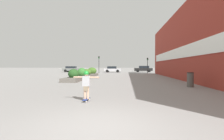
% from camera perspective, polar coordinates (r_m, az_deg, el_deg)
% --- Properties ---
extents(ground_plane, '(300.00, 300.00, 0.00)m').
position_cam_1_polar(ground_plane, '(4.72, -4.04, -17.90)').
color(ground_plane, gray).
extents(building_wall_right, '(0.67, 35.11, 8.05)m').
position_cam_1_polar(building_wall_right, '(20.34, 22.66, 8.15)').
color(building_wall_right, maroon).
rests_on(building_wall_right, ground_plane).
extents(planter_box, '(1.53, 13.01, 1.33)m').
position_cam_1_polar(planter_box, '(22.97, -8.87, -1.49)').
color(planter_box, '#605B54').
rests_on(planter_box, ground_plane).
extents(skateboard, '(0.23, 0.74, 0.10)m').
position_cam_1_polar(skateboard, '(7.91, -8.38, -9.51)').
color(skateboard, navy).
rests_on(skateboard, ground_plane).
extents(skateboarder, '(1.16, 0.21, 1.24)m').
position_cam_1_polar(skateboarder, '(7.80, -8.40, -3.88)').
color(skateboarder, tan).
rests_on(skateboarder, skateboard).
extents(trash_bin, '(0.49, 0.49, 1.08)m').
position_cam_1_polar(trash_bin, '(14.13, 24.20, -2.91)').
color(trash_bin, '#514C47').
rests_on(trash_bin, ground_plane).
extents(car_leftmost, '(4.07, 1.87, 1.48)m').
position_cam_1_polar(car_leftmost, '(42.88, 0.16, 0.28)').
color(car_leftmost, '#BCBCC1').
rests_on(car_leftmost, ground_plane).
extents(car_center_left, '(4.43, 1.97, 1.49)m').
position_cam_1_polar(car_center_left, '(45.84, -13.05, 0.33)').
color(car_center_left, slate).
rests_on(car_center_left, ground_plane).
extents(car_center_right, '(4.56, 1.97, 1.60)m').
position_cam_1_polar(car_center_right, '(45.43, 10.20, 0.38)').
color(car_center_right, black).
rests_on(car_center_right, ground_plane).
extents(car_rightmost, '(4.69, 1.93, 1.43)m').
position_cam_1_polar(car_rightmost, '(46.64, 21.08, 0.24)').
color(car_rightmost, silver).
rests_on(car_rightmost, ground_plane).
extents(traffic_light_left, '(0.28, 0.30, 3.67)m').
position_cam_1_polar(traffic_light_left, '(38.02, -4.30, 2.71)').
color(traffic_light_left, black).
rests_on(traffic_light_left, ground_plane).
extents(traffic_light_right, '(0.28, 0.30, 3.29)m').
position_cam_1_polar(traffic_light_right, '(37.93, 11.54, 2.34)').
color(traffic_light_right, black).
rests_on(traffic_light_right, ground_plane).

